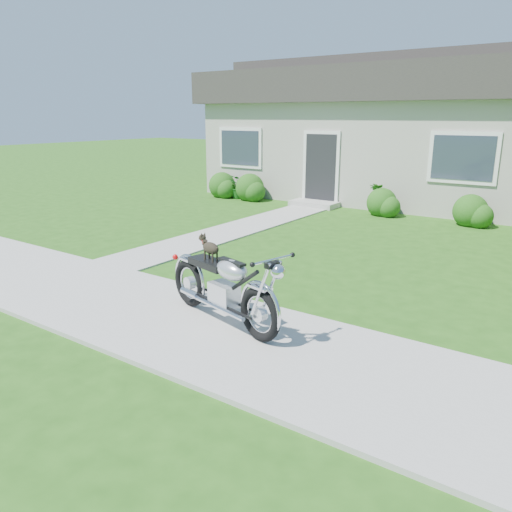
{
  "coord_description": "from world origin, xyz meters",
  "views": [
    {
      "loc": [
        5.54,
        -4.45,
        2.63
      ],
      "look_at": [
        1.72,
        1.0,
        0.75
      ],
      "focal_mm": 35.0,
      "sensor_mm": 36.0,
      "label": 1
    }
  ],
  "objects_px": {
    "house": "(407,130)",
    "potted_plant_right": "(378,199)",
    "potted_plant_left": "(239,187)",
    "motorcycle_with_dog": "(224,287)"
  },
  "relations": [
    {
      "from": "potted_plant_left",
      "to": "motorcycle_with_dog",
      "type": "distance_m",
      "value": 10.28
    },
    {
      "from": "potted_plant_left",
      "to": "potted_plant_right",
      "type": "xyz_separation_m",
      "value": [
        4.76,
        0.0,
        0.05
      ]
    },
    {
      "from": "house",
      "to": "potted_plant_right",
      "type": "distance_m",
      "value": 3.89
    },
    {
      "from": "house",
      "to": "potted_plant_left",
      "type": "bearing_deg",
      "value": -140.94
    },
    {
      "from": "house",
      "to": "potted_plant_right",
      "type": "height_order",
      "value": "house"
    },
    {
      "from": "house",
      "to": "potted_plant_left",
      "type": "relative_size",
      "value": 16.48
    },
    {
      "from": "potted_plant_right",
      "to": "house",
      "type": "bearing_deg",
      "value": 98.44
    },
    {
      "from": "potted_plant_left",
      "to": "motorcycle_with_dog",
      "type": "xyz_separation_m",
      "value": [
        6.02,
        -8.33,
        0.15
      ]
    },
    {
      "from": "motorcycle_with_dog",
      "to": "house",
      "type": "bearing_deg",
      "value": 113.1
    },
    {
      "from": "house",
      "to": "potted_plant_right",
      "type": "relative_size",
      "value": 14.67
    }
  ]
}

